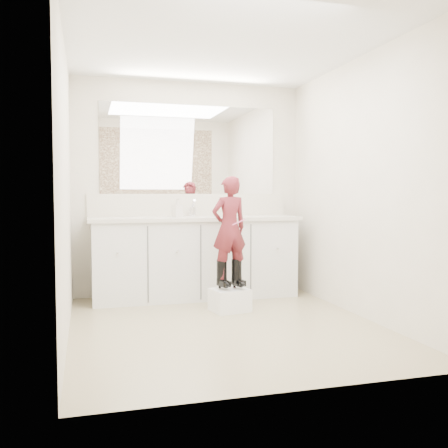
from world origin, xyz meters
name	(u,v)px	position (x,y,z in m)	size (l,w,h in m)	color
floor	(225,326)	(0.00, 0.00, 0.00)	(3.00, 3.00, 0.00)	#948560
ceiling	(225,43)	(0.00, 0.00, 2.40)	(3.00, 3.00, 0.00)	white
wall_back	(190,189)	(0.00, 1.50, 1.20)	(2.60, 2.60, 0.00)	beige
wall_front	(298,183)	(0.00, -1.50, 1.20)	(2.60, 2.60, 0.00)	beige
wall_left	(65,186)	(-1.30, 0.00, 1.20)	(3.00, 3.00, 0.00)	beige
wall_right	(361,187)	(1.30, 0.00, 1.20)	(3.00, 3.00, 0.00)	beige
vanity_cabinet	(195,259)	(0.00, 1.23, 0.42)	(2.20, 0.55, 0.85)	silver
countertop	(195,219)	(0.00, 1.21, 0.87)	(2.28, 0.58, 0.04)	beige
backsplash	(190,205)	(0.00, 1.49, 1.02)	(2.28, 0.03, 0.25)	beige
mirror	(190,150)	(0.00, 1.49, 1.64)	(2.00, 0.02, 1.00)	white
dot_panel	(298,102)	(0.00, -1.49, 1.65)	(2.00, 0.01, 1.20)	#472819
faucet	(192,212)	(0.00, 1.38, 0.94)	(0.08, 0.08, 0.10)	silver
cup	(218,212)	(0.27, 1.26, 0.93)	(0.09, 0.09, 0.09)	beige
soap_bottle	(177,208)	(-0.20, 1.19, 0.99)	(0.09, 0.09, 0.20)	beige
step_stool	(230,300)	(0.18, 0.50, 0.11)	(0.34, 0.29, 0.22)	white
boot_left	(222,274)	(0.11, 0.52, 0.36)	(0.10, 0.19, 0.29)	black
boot_right	(237,274)	(0.26, 0.52, 0.36)	(0.10, 0.19, 0.29)	black
toddler	(229,228)	(0.18, 0.52, 0.81)	(0.36, 0.24, 0.99)	#9F3139
toothbrush	(239,222)	(0.25, 0.44, 0.87)	(0.01, 0.01, 0.14)	#E2588A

